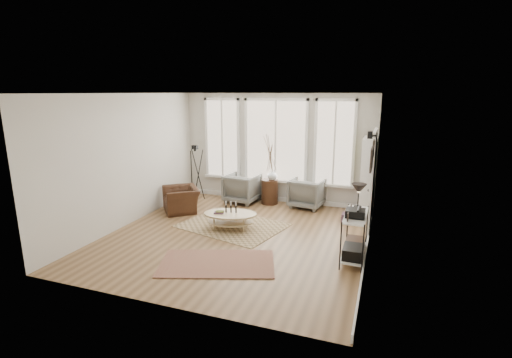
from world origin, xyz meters
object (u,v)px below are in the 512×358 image
at_px(bookcase, 368,177).
at_px(low_shelf, 355,232).
at_px(armchair_right, 307,193).
at_px(side_table, 270,171).
at_px(coffee_table, 230,217).
at_px(armchair_left, 242,188).
at_px(accent_chair, 181,199).

relative_size(bookcase, low_shelf, 1.58).
bearing_deg(armchair_right, side_table, 9.38).
relative_size(coffee_table, armchair_left, 1.51).
bearing_deg(low_shelf, armchair_right, 117.53).
xyz_separation_m(low_shelf, armchair_left, (-3.18, 2.61, -0.12)).
xyz_separation_m(low_shelf, accent_chair, (-4.33, 1.36, -0.21)).
relative_size(bookcase, side_table, 1.11).
bearing_deg(bookcase, accent_chair, -165.23).
height_order(bookcase, armchair_right, bookcase).
distance_m(armchair_right, accent_chair, 3.21).
xyz_separation_m(bookcase, coffee_table, (-2.73, -1.92, -0.67)).
bearing_deg(bookcase, coffee_table, -144.90).
relative_size(low_shelf, armchair_left, 1.53).
height_order(armchair_left, side_table, side_table).
relative_size(bookcase, accent_chair, 2.22).
distance_m(armchair_left, accent_chair, 1.70).
bearing_deg(side_table, armchair_left, -171.87).
height_order(coffee_table, side_table, side_table).
xyz_separation_m(bookcase, low_shelf, (-0.06, -2.52, -0.44)).
height_order(bookcase, armchair_left, bookcase).
relative_size(coffee_table, side_table, 0.69).
distance_m(low_shelf, armchair_left, 4.12).
height_order(armchair_left, armchair_right, armchair_left).
bearing_deg(accent_chair, side_table, 85.35).
height_order(armchair_left, accent_chair, armchair_left).
xyz_separation_m(coffee_table, armchair_right, (1.24, 2.14, 0.09)).
bearing_deg(armchair_right, bookcase, 179.37).
bearing_deg(low_shelf, coffee_table, 167.35).
height_order(low_shelf, armchair_right, low_shelf).
bearing_deg(low_shelf, accent_chair, 162.53).
xyz_separation_m(armchair_right, side_table, (-1.01, -0.02, 0.51)).
distance_m(side_table, accent_chair, 2.40).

